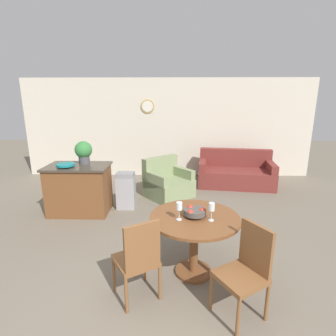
# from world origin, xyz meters

# --- Properties ---
(ground_plane) EXTENTS (24.00, 24.00, 0.00)m
(ground_plane) POSITION_xyz_m (0.00, 0.00, 0.00)
(ground_plane) COLOR #706656
(wall_back) EXTENTS (8.00, 0.09, 2.70)m
(wall_back) POSITION_xyz_m (-0.00, 5.35, 1.35)
(wall_back) COLOR beige
(wall_back) RESTS_ON ground_plane
(dining_table) EXTENTS (1.09, 1.09, 0.78)m
(dining_table) POSITION_xyz_m (0.43, 0.89, 0.60)
(dining_table) COLOR brown
(dining_table) RESTS_ON ground_plane
(dining_chair_near_left) EXTENTS (0.58, 0.58, 0.96)m
(dining_chair_near_left) POSITION_xyz_m (-0.19, 0.42, 0.52)
(dining_chair_near_left) COLOR brown
(dining_chair_near_left) RESTS_ON ground_plane
(dining_chair_near_right) EXTENTS (0.58, 0.58, 0.96)m
(dining_chair_near_right) POSITION_xyz_m (0.90, 0.27, 0.52)
(dining_chair_near_right) COLOR brown
(dining_chair_near_right) RESTS_ON ground_plane
(fruit_bowl) EXTENTS (0.27, 0.27, 0.12)m
(fruit_bowl) POSITION_xyz_m (0.43, 0.89, 0.84)
(fruit_bowl) COLOR #4C4742
(fruit_bowl) RESTS_ON dining_table
(wine_glass_left) EXTENTS (0.07, 0.07, 0.22)m
(wine_glass_left) POSITION_xyz_m (0.24, 0.80, 0.94)
(wine_glass_left) COLOR silver
(wine_glass_left) RESTS_ON dining_table
(wine_glass_right) EXTENTS (0.07, 0.07, 0.22)m
(wine_glass_right) POSITION_xyz_m (0.61, 0.79, 0.94)
(wine_glass_right) COLOR silver
(wine_glass_right) RESTS_ON dining_table
(kitchen_island) EXTENTS (1.15, 0.74, 0.94)m
(kitchen_island) POSITION_xyz_m (-1.63, 2.71, 0.47)
(kitchen_island) COLOR brown
(kitchen_island) RESTS_ON ground_plane
(teal_bowl) EXTENTS (0.33, 0.33, 0.06)m
(teal_bowl) POSITION_xyz_m (-1.80, 2.58, 0.98)
(teal_bowl) COLOR #147A7F
(teal_bowl) RESTS_ON kitchen_island
(potted_plant) EXTENTS (0.32, 0.32, 0.43)m
(potted_plant) POSITION_xyz_m (-1.55, 2.87, 1.18)
(potted_plant) COLOR #4C4C51
(potted_plant) RESTS_ON kitchen_island
(trash_bin) EXTENTS (0.36, 0.29, 0.74)m
(trash_bin) POSITION_xyz_m (-0.78, 2.93, 0.37)
(trash_bin) COLOR #9E9EA3
(trash_bin) RESTS_ON ground_plane
(couch) EXTENTS (1.95, 1.22, 0.88)m
(couch) POSITION_xyz_m (1.76, 4.48, 0.30)
(couch) COLOR maroon
(couch) RESTS_ON ground_plane
(armchair) EXTENTS (1.21, 1.20, 0.87)m
(armchair) POSITION_xyz_m (0.04, 3.60, 0.29)
(armchair) COLOR gray
(armchair) RESTS_ON ground_plane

